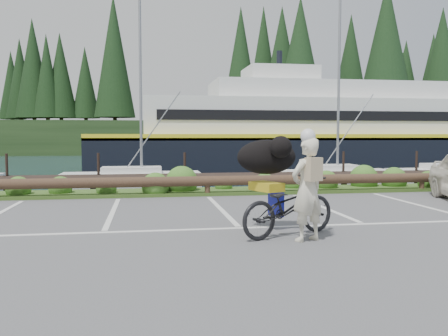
{
  "coord_description": "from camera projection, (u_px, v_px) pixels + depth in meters",
  "views": [
    {
      "loc": [
        -1.79,
        -9.42,
        1.83
      ],
      "look_at": [
        -0.1,
        0.88,
        1.1
      ],
      "focal_mm": 38.0,
      "sensor_mm": 36.0,
      "label": 1
    }
  ],
  "objects": [
    {
      "name": "harbor_backdrop",
      "position": [
        159.0,
        145.0,
        86.95
      ],
      "size": [
        170.0,
        160.0,
        30.0
      ],
      "color": "#19303D",
      "rests_on": "ground"
    },
    {
      "name": "ground",
      "position": [
        236.0,
        224.0,
        9.69
      ],
      "size": [
        72.0,
        72.0,
        0.0
      ],
      "primitive_type": "plane",
      "color": "#4F4F52"
    },
    {
      "name": "dog",
      "position": [
        267.0,
        157.0,
        9.05
      ],
      "size": [
        0.97,
        1.28,
        0.66
      ],
      "primitive_type": "ellipsoid",
      "rotation": [
        0.0,
        0.0,
        1.98
      ],
      "color": "black",
      "rests_on": "bicycle"
    },
    {
      "name": "log_rail",
      "position": [
        207.0,
        196.0,
        14.22
      ],
      "size": [
        32.0,
        0.3,
        0.6
      ],
      "primitive_type": null,
      "color": "#443021",
      "rests_on": "ground"
    },
    {
      "name": "vegetation_strip",
      "position": [
        205.0,
        192.0,
        14.9
      ],
      "size": [
        34.0,
        1.6,
        0.1
      ],
      "primitive_type": "cube",
      "color": "#3D5B21",
      "rests_on": "ground"
    },
    {
      "name": "bicycle",
      "position": [
        289.0,
        206.0,
        8.56
      ],
      "size": [
        2.17,
        1.48,
        1.08
      ],
      "primitive_type": "imported",
      "rotation": [
        0.0,
        0.0,
        1.98
      ],
      "color": "black",
      "rests_on": "ground"
    },
    {
      "name": "cyclist",
      "position": [
        307.0,
        189.0,
        8.13
      ],
      "size": [
        0.77,
        0.65,
        1.79
      ],
      "primitive_type": "imported",
      "rotation": [
        0.0,
        0.0,
        3.55
      ],
      "color": "beige",
      "rests_on": "ground"
    }
  ]
}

